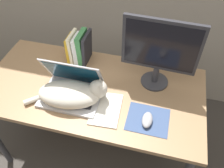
{
  "coord_description": "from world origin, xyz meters",
  "views": [
    {
      "loc": [
        0.38,
        -0.6,
        1.8
      ],
      "look_at": [
        0.14,
        0.31,
        0.83
      ],
      "focal_mm": 38.0,
      "sensor_mm": 36.0,
      "label": 1
    }
  ],
  "objects_px": {
    "book_row": "(79,48)",
    "notepad": "(106,109)",
    "laptop": "(72,89)",
    "computer_mouse": "(147,120)",
    "cat": "(73,93)",
    "external_monitor": "(160,51)"
  },
  "relations": [
    {
      "from": "external_monitor",
      "to": "book_row",
      "type": "bearing_deg",
      "value": 170.31
    },
    {
      "from": "cat",
      "to": "notepad",
      "type": "xyz_separation_m",
      "value": [
        0.2,
        -0.02,
        -0.06
      ]
    },
    {
      "from": "book_row",
      "to": "notepad",
      "type": "bearing_deg",
      "value": -52.57
    },
    {
      "from": "external_monitor",
      "to": "book_row",
      "type": "distance_m",
      "value": 0.55
    },
    {
      "from": "laptop",
      "to": "book_row",
      "type": "height_order",
      "value": "laptop"
    },
    {
      "from": "external_monitor",
      "to": "cat",
      "type": "bearing_deg",
      "value": -148.11
    },
    {
      "from": "computer_mouse",
      "to": "notepad",
      "type": "distance_m",
      "value": 0.24
    },
    {
      "from": "computer_mouse",
      "to": "notepad",
      "type": "relative_size",
      "value": 0.42
    },
    {
      "from": "book_row",
      "to": "notepad",
      "type": "xyz_separation_m",
      "value": [
        0.29,
        -0.38,
        -0.1
      ]
    },
    {
      "from": "cat",
      "to": "laptop",
      "type": "bearing_deg",
      "value": 117.2
    },
    {
      "from": "external_monitor",
      "to": "computer_mouse",
      "type": "relative_size",
      "value": 4.17
    },
    {
      "from": "cat",
      "to": "computer_mouse",
      "type": "relative_size",
      "value": 4.37
    },
    {
      "from": "laptop",
      "to": "computer_mouse",
      "type": "relative_size",
      "value": 3.29
    },
    {
      "from": "laptop",
      "to": "computer_mouse",
      "type": "height_order",
      "value": "laptop"
    },
    {
      "from": "cat",
      "to": "computer_mouse",
      "type": "xyz_separation_m",
      "value": [
        0.44,
        -0.04,
        -0.04
      ]
    },
    {
      "from": "laptop",
      "to": "notepad",
      "type": "xyz_separation_m",
      "value": [
        0.22,
        -0.06,
        -0.04
      ]
    },
    {
      "from": "cat",
      "to": "computer_mouse",
      "type": "distance_m",
      "value": 0.44
    },
    {
      "from": "book_row",
      "to": "notepad",
      "type": "distance_m",
      "value": 0.49
    },
    {
      "from": "laptop",
      "to": "cat",
      "type": "distance_m",
      "value": 0.05
    },
    {
      "from": "book_row",
      "to": "notepad",
      "type": "relative_size",
      "value": 0.87
    },
    {
      "from": "laptop",
      "to": "cat",
      "type": "height_order",
      "value": "laptop"
    },
    {
      "from": "external_monitor",
      "to": "computer_mouse",
      "type": "distance_m",
      "value": 0.39
    }
  ]
}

